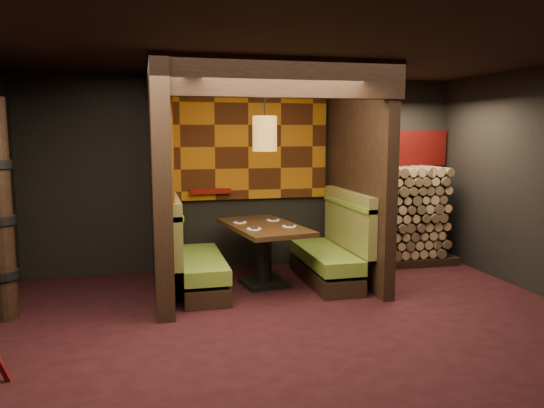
{
  "coord_description": "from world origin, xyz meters",
  "views": [
    {
      "loc": [
        -1.53,
        -5.03,
        2.04
      ],
      "look_at": [
        0.0,
        1.3,
        1.15
      ],
      "focal_mm": 35.0,
      "sensor_mm": 36.0,
      "label": 1
    }
  ],
  "objects_px": {
    "booth_bench_right": "(332,253)",
    "firewood_stack": "(400,216)",
    "totem_column": "(0,212)",
    "pendant_lamp": "(265,133)",
    "booth_bench_left": "(193,261)",
    "dining_table": "(264,242)"
  },
  "relations": [
    {
      "from": "booth_bench_right",
      "to": "dining_table",
      "type": "relative_size",
      "value": 0.96
    },
    {
      "from": "booth_bench_right",
      "to": "pendant_lamp",
      "type": "distance_m",
      "value": 1.87
    },
    {
      "from": "dining_table",
      "to": "pendant_lamp",
      "type": "height_order",
      "value": "pendant_lamp"
    },
    {
      "from": "totem_column",
      "to": "booth_bench_left",
      "type": "bearing_deg",
      "value": 14.75
    },
    {
      "from": "totem_column",
      "to": "pendant_lamp",
      "type": "bearing_deg",
      "value": 10.2
    },
    {
      "from": "booth_bench_right",
      "to": "firewood_stack",
      "type": "xyz_separation_m",
      "value": [
        1.35,
        0.7,
        0.35
      ]
    },
    {
      "from": "pendant_lamp",
      "to": "dining_table",
      "type": "bearing_deg",
      "value": 90.0
    },
    {
      "from": "booth_bench_right",
      "to": "firewood_stack",
      "type": "height_order",
      "value": "firewood_stack"
    },
    {
      "from": "dining_table",
      "to": "firewood_stack",
      "type": "xyz_separation_m",
      "value": [
        2.3,
        0.65,
        0.16
      ]
    },
    {
      "from": "totem_column",
      "to": "firewood_stack",
      "type": "relative_size",
      "value": 1.39
    },
    {
      "from": "pendant_lamp",
      "to": "booth_bench_right",
      "type": "bearing_deg",
      "value": 0.22
    },
    {
      "from": "booth_bench_right",
      "to": "totem_column",
      "type": "relative_size",
      "value": 0.67
    },
    {
      "from": "booth_bench_right",
      "to": "firewood_stack",
      "type": "relative_size",
      "value": 0.92
    },
    {
      "from": "dining_table",
      "to": "totem_column",
      "type": "bearing_deg",
      "value": -168.89
    },
    {
      "from": "pendant_lamp",
      "to": "totem_column",
      "type": "height_order",
      "value": "pendant_lamp"
    },
    {
      "from": "booth_bench_right",
      "to": "totem_column",
      "type": "bearing_deg",
      "value": -172.14
    },
    {
      "from": "dining_table",
      "to": "totem_column",
      "type": "relative_size",
      "value": 0.7
    },
    {
      "from": "booth_bench_right",
      "to": "firewood_stack",
      "type": "bearing_deg",
      "value": 27.35
    },
    {
      "from": "dining_table",
      "to": "firewood_stack",
      "type": "bearing_deg",
      "value": 15.88
    },
    {
      "from": "dining_table",
      "to": "firewood_stack",
      "type": "height_order",
      "value": "firewood_stack"
    },
    {
      "from": "booth_bench_left",
      "to": "totem_column",
      "type": "distance_m",
      "value": 2.3
    },
    {
      "from": "booth_bench_left",
      "to": "pendant_lamp",
      "type": "bearing_deg",
      "value": -0.22
    }
  ]
}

